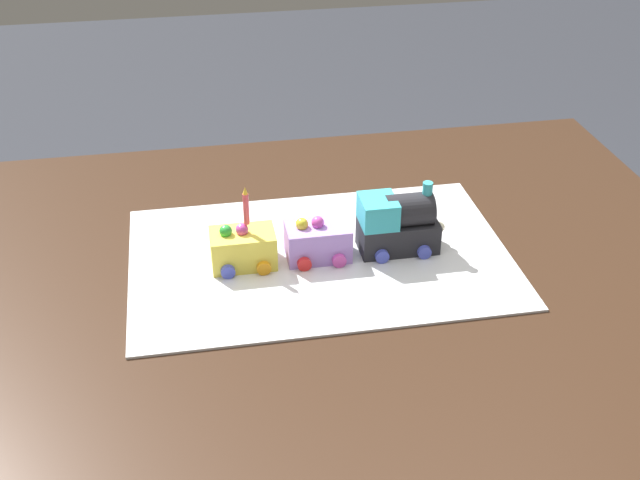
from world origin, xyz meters
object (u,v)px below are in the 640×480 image
(dining_table, at_px, (292,332))
(birthday_candle, at_px, (246,206))
(cake_car_tanker_lavender, at_px, (317,241))
(cake_locomotive, at_px, (398,223))
(cake_car_hopper_lemon, at_px, (243,248))

(dining_table, distance_m, birthday_candle, 0.23)
(cake_car_tanker_lavender, distance_m, birthday_candle, 0.13)
(cake_car_tanker_lavender, bearing_deg, birthday_candle, 0.00)
(dining_table, xyz_separation_m, cake_car_tanker_lavender, (-0.05, -0.05, 0.14))
(cake_locomotive, xyz_separation_m, cake_car_hopper_lemon, (0.25, -0.00, -0.02))
(cake_locomotive, height_order, birthday_candle, birthday_candle)
(cake_car_hopper_lemon, bearing_deg, dining_table, 145.76)
(cake_car_hopper_lemon, height_order, birthday_candle, birthday_candle)
(cake_locomotive, relative_size, cake_car_tanker_lavender, 1.40)
(dining_table, distance_m, cake_car_hopper_lemon, 0.16)
(cake_car_tanker_lavender, xyz_separation_m, birthday_candle, (0.11, 0.00, 0.07))
(dining_table, xyz_separation_m, cake_car_hopper_lemon, (0.07, -0.05, 0.14))
(cake_car_hopper_lemon, xyz_separation_m, birthday_candle, (-0.01, 0.00, 0.07))
(dining_table, distance_m, cake_car_tanker_lavender, 0.16)
(dining_table, height_order, cake_locomotive, cake_locomotive)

